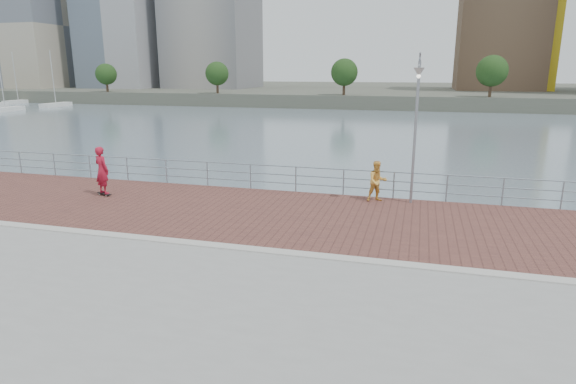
% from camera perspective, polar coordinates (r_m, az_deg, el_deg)
% --- Properties ---
extents(water, '(400.00, 400.00, 0.00)m').
position_cam_1_polar(water, '(14.86, -2.11, -14.32)').
color(water, slate).
rests_on(water, ground).
extents(brick_lane, '(40.00, 6.80, 0.02)m').
position_cam_1_polar(brick_lane, '(17.28, 1.41, -2.88)').
color(brick_lane, brown).
rests_on(brick_lane, seawall).
extents(curb, '(40.00, 0.40, 0.06)m').
position_cam_1_polar(curb, '(14.00, -2.19, -7.01)').
color(curb, '#B7B5AD').
rests_on(curb, seawall).
extents(far_shore, '(320.00, 95.00, 2.50)m').
position_cam_1_polar(far_shore, '(135.10, 13.96, 11.46)').
color(far_shore, '#4C5142').
rests_on(far_shore, ground).
extents(guardrail, '(39.06, 0.06, 1.13)m').
position_cam_1_polar(guardrail, '(20.31, 3.74, 1.71)').
color(guardrail, '#8C9EA8').
rests_on(guardrail, brick_lane).
extents(street_lamp, '(0.40, 1.16, 5.46)m').
position_cam_1_polar(street_lamp, '(18.56, 15.03, 10.03)').
color(street_lamp, gray).
rests_on(street_lamp, brick_lane).
extents(skateboard, '(0.77, 0.45, 0.09)m').
position_cam_1_polar(skateboard, '(21.47, -20.95, -0.19)').
color(skateboard, black).
rests_on(skateboard, brick_lane).
extents(skateboarder, '(0.84, 0.69, 1.97)m').
position_cam_1_polar(skateboarder, '(21.25, -21.19, 2.42)').
color(skateboarder, '#B2172F').
rests_on(skateboarder, skateboard).
extents(bystander, '(0.97, 0.88, 1.61)m').
position_cam_1_polar(bystander, '(19.32, 10.54, 1.26)').
color(bystander, '#EEB046').
rests_on(bystander, brick_lane).
extents(shoreline_trees, '(109.47, 5.20, 6.94)m').
position_cam_1_polar(shoreline_trees, '(89.90, 9.73, 13.74)').
color(shoreline_trees, '#473323').
rests_on(shoreline_trees, far_shore).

